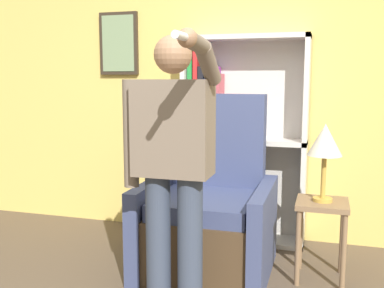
# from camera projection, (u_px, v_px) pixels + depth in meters

# --- Properties ---
(wall_back) EXTENTS (8.00, 0.11, 2.80)m
(wall_back) POSITION_uv_depth(u_px,v_px,m) (240.00, 81.00, 3.99)
(wall_back) COLOR #E0C160
(wall_back) RESTS_ON ground_plane
(bookcase) EXTENTS (1.07, 0.28, 1.79)m
(bookcase) POSITION_uv_depth(u_px,v_px,m) (228.00, 145.00, 3.94)
(bookcase) COLOR silver
(bookcase) RESTS_ON ground_plane
(armchair) EXTENTS (0.94, 0.88, 1.31)m
(armchair) POSITION_uv_depth(u_px,v_px,m) (209.00, 216.00, 3.37)
(armchair) COLOR #4C3823
(armchair) RESTS_ON ground_plane
(person_standing) EXTENTS (0.59, 0.78, 1.67)m
(person_standing) POSITION_uv_depth(u_px,v_px,m) (173.00, 159.00, 2.60)
(person_standing) COLOR #384256
(person_standing) RESTS_ON ground_plane
(side_table) EXTENTS (0.36, 0.36, 0.57)m
(side_table) POSITION_uv_depth(u_px,v_px,m) (322.00, 219.00, 3.16)
(side_table) COLOR #846647
(side_table) RESTS_ON ground_plane
(table_lamp) EXTENTS (0.24, 0.24, 0.55)m
(table_lamp) POSITION_uv_depth(u_px,v_px,m) (325.00, 143.00, 3.08)
(table_lamp) COLOR gold
(table_lamp) RESTS_ON side_table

